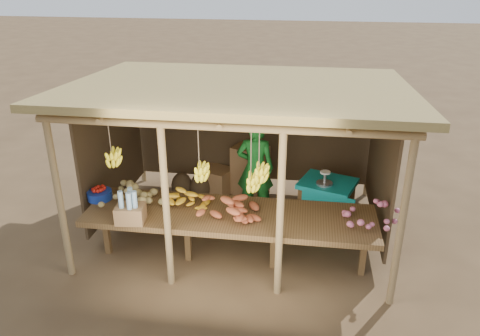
# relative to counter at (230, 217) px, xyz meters

# --- Properties ---
(ground) EXTENTS (60.00, 60.00, 0.00)m
(ground) POSITION_rel_counter_xyz_m (-0.00, 0.95, -0.74)
(ground) COLOR brown
(ground) RESTS_ON ground
(stall_structure) EXTENTS (4.70, 3.50, 2.43)m
(stall_structure) POSITION_rel_counter_xyz_m (-0.06, 0.95, 1.18)
(stall_structure) COLOR #94764C
(stall_structure) RESTS_ON ground
(counter) EXTENTS (3.90, 1.05, 0.80)m
(counter) POSITION_rel_counter_xyz_m (0.00, 0.00, 0.00)
(counter) COLOR brown
(counter) RESTS_ON ground
(potato_heap) EXTENTS (1.01, 0.62, 0.37)m
(potato_heap) POSITION_rel_counter_xyz_m (-1.34, 0.08, 0.24)
(potato_heap) COLOR #98854E
(potato_heap) RESTS_ON counter
(sweet_potato_heap) EXTENTS (1.01, 0.66, 0.36)m
(sweet_potato_heap) POSITION_rel_counter_xyz_m (-0.10, -0.10, 0.24)
(sweet_potato_heap) COLOR #AF4F2D
(sweet_potato_heap) RESTS_ON counter
(onion_heap) EXTENTS (0.91, 0.58, 0.36)m
(onion_heap) POSITION_rel_counter_xyz_m (1.90, -0.08, 0.24)
(onion_heap) COLOR #CD6381
(onion_heap) RESTS_ON counter
(banana_pile) EXTENTS (0.64, 0.47, 0.35)m
(banana_pile) POSITION_rel_counter_xyz_m (-0.65, 0.10, 0.23)
(banana_pile) COLOR yellow
(banana_pile) RESTS_ON counter
(tomato_basin) EXTENTS (0.35, 0.35, 0.18)m
(tomato_basin) POSITION_rel_counter_xyz_m (-1.90, 0.15, 0.14)
(tomato_basin) COLOR navy
(tomato_basin) RESTS_ON counter
(bottle_box) EXTENTS (0.39, 0.32, 0.46)m
(bottle_box) POSITION_rel_counter_xyz_m (-1.23, -0.40, 0.24)
(bottle_box) COLOR olive
(bottle_box) RESTS_ON counter
(vendor) EXTENTS (0.61, 0.41, 1.66)m
(vendor) POSITION_rel_counter_xyz_m (0.17, 1.47, 0.09)
(vendor) COLOR #1A7727
(vendor) RESTS_ON ground
(tarp_crate) EXTENTS (1.01, 0.94, 0.98)m
(tarp_crate) POSITION_rel_counter_xyz_m (1.34, 1.29, -0.34)
(tarp_crate) COLOR brown
(tarp_crate) RESTS_ON ground
(carton_stack) EXTENTS (1.33, 0.65, 0.91)m
(carton_stack) POSITION_rel_counter_xyz_m (-0.20, 2.15, -0.34)
(carton_stack) COLOR olive
(carton_stack) RESTS_ON ground
(burlap_sacks) EXTENTS (0.72, 0.38, 0.51)m
(burlap_sacks) POSITION_rel_counter_xyz_m (-1.04, 1.97, -0.52)
(burlap_sacks) COLOR #453320
(burlap_sacks) RESTS_ON ground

